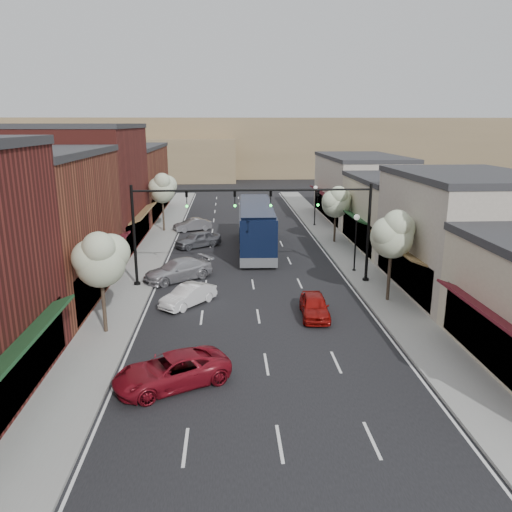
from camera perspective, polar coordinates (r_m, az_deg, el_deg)
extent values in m
plane|color=black|center=(27.49, 0.53, -8.45)|extent=(160.00, 160.00, 0.00)
cube|color=gray|center=(45.49, -11.69, 0.83)|extent=(2.80, 73.00, 0.15)
cube|color=gray|center=(46.12, 9.43, 1.13)|extent=(2.80, 73.00, 0.15)
cube|color=gray|center=(45.31, -9.94, 0.86)|extent=(0.25, 73.00, 0.17)
cube|color=gray|center=(45.84, 7.72, 1.11)|extent=(0.25, 73.00, 0.17)
cube|color=black|center=(21.25, -26.86, -12.79)|extent=(0.60, 11.90, 2.60)
cube|color=#1A4121|center=(20.33, -25.27, -9.18)|extent=(1.07, 9.80, 0.49)
cube|color=brown|center=(34.22, -24.87, 2.74)|extent=(9.00, 14.00, 9.00)
cube|color=#2D2D30|center=(33.66, -25.75, 10.57)|extent=(9.20, 14.10, 0.40)
cube|color=black|center=(33.59, -17.65, -1.89)|extent=(0.60, 11.90, 2.60)
cube|color=#4D1119|center=(33.02, -16.51, 0.62)|extent=(1.07, 9.80, 0.49)
cube|color=maroon|center=(47.23, -18.92, 7.24)|extent=(9.00, 14.00, 10.50)
cube|color=#2D2D30|center=(46.89, -19.49, 13.85)|extent=(9.20, 14.10, 0.40)
cube|color=black|center=(46.88, -13.59, 3.05)|extent=(0.60, 11.90, 2.60)
cube|color=olive|center=(46.47, -12.73, 4.88)|extent=(1.07, 9.80, 0.49)
cube|color=brown|center=(62.83, -15.03, 8.11)|extent=(9.00, 18.00, 8.00)
cube|color=#2D2D30|center=(62.51, -15.29, 11.93)|extent=(9.20, 18.10, 0.40)
cube|color=black|center=(62.44, -11.08, 6.07)|extent=(0.60, 15.30, 2.60)
cube|color=#1A4121|center=(62.13, -10.41, 7.46)|extent=(1.07, 12.60, 0.49)
cube|color=black|center=(24.37, 26.36, -9.17)|extent=(0.60, 10.20, 2.60)
cube|color=#4D1119|center=(23.45, 25.07, -5.99)|extent=(1.07, 8.40, 0.49)
cube|color=#B8AD9E|center=(35.55, 22.64, 2.15)|extent=(8.00, 12.00, 7.50)
cube|color=#2D2D30|center=(34.97, 23.29, 8.46)|extent=(8.20, 12.10, 0.40)
cube|color=black|center=(34.62, 16.77, -1.33)|extent=(0.60, 10.20, 2.60)
cube|color=olive|center=(33.98, 15.69, 1.07)|extent=(1.07, 8.40, 0.49)
cube|color=beige|center=(46.56, 16.24, 4.55)|extent=(8.00, 12.00, 6.00)
cube|color=#2D2D30|center=(46.12, 16.52, 8.46)|extent=(8.20, 12.10, 0.40)
cube|color=black|center=(45.72, 11.73, 2.86)|extent=(0.60, 10.20, 2.60)
cube|color=#1A4121|center=(45.24, 10.85, 4.72)|extent=(1.07, 8.40, 0.49)
cube|color=#B8AD9E|center=(59.71, 11.85, 7.48)|extent=(8.00, 16.00, 7.00)
cube|color=#2D2D30|center=(59.36, 12.04, 11.02)|extent=(8.20, 16.10, 0.40)
cube|color=black|center=(59.12, 8.27, 5.71)|extent=(0.60, 13.60, 2.60)
cube|color=#4D1119|center=(58.75, 7.56, 7.15)|extent=(1.07, 11.20, 0.49)
cube|color=#7A6647|center=(115.29, -2.55, 12.46)|extent=(120.00, 30.00, 12.00)
cube|color=#7A6647|center=(105.99, -16.31, 10.60)|extent=(50.00, 20.00, 8.00)
cylinder|color=black|center=(36.21, 12.41, -2.72)|extent=(0.44, 0.44, 0.30)
cylinder|color=black|center=(35.35, 12.71, 2.46)|extent=(0.20, 0.20, 7.00)
cylinder|color=black|center=(33.94, 6.45, 7.54)|extent=(8.00, 0.14, 0.14)
imported|color=black|center=(34.09, 7.08, 6.53)|extent=(0.18, 0.46, 1.10)
sphere|color=#19E533|center=(34.04, 7.10, 5.80)|extent=(0.18, 0.18, 0.18)
imported|color=black|center=(33.66, 1.68, 6.53)|extent=(0.18, 0.46, 1.10)
sphere|color=#19E533|center=(33.61, 1.69, 5.79)|extent=(0.18, 0.18, 0.18)
cylinder|color=black|center=(35.43, -13.41, -3.17)|extent=(0.44, 0.44, 0.30)
cylinder|color=black|center=(34.57, -13.74, 2.12)|extent=(0.20, 0.20, 7.00)
cylinder|color=black|center=(33.53, -7.27, 7.42)|extent=(8.00, 0.14, 0.14)
imported|color=black|center=(33.64, -7.92, 6.39)|extent=(0.18, 0.46, 1.10)
sphere|color=#19E533|center=(33.59, -7.91, 5.65)|extent=(0.18, 0.18, 0.18)
imported|color=black|center=(33.54, -2.43, 6.49)|extent=(0.18, 0.46, 1.10)
sphere|color=#19E533|center=(33.49, -2.42, 5.75)|extent=(0.18, 0.18, 0.18)
cylinder|color=#47382B|center=(32.15, 14.98, -1.95)|extent=(0.20, 0.20, 3.71)
sphere|color=beige|center=(31.57, 15.26, 2.08)|extent=(2.60, 2.60, 2.60)
sphere|color=beige|center=(31.92, 16.00, 3.02)|extent=(2.00, 2.00, 2.00)
sphere|color=beige|center=(31.10, 14.77, 2.58)|extent=(1.90, 1.90, 1.90)
sphere|color=beige|center=(30.96, 15.84, 3.55)|extent=(1.70, 1.70, 1.70)
cylinder|color=#47382B|center=(47.19, 9.00, 3.44)|extent=(0.20, 0.20, 3.33)
sphere|color=beige|center=(46.82, 9.10, 5.93)|extent=(2.60, 2.60, 2.60)
sphere|color=beige|center=(47.16, 9.64, 6.49)|extent=(2.00, 2.00, 2.00)
sphere|color=beige|center=(46.40, 8.71, 6.26)|extent=(1.90, 1.90, 1.90)
sphere|color=beige|center=(46.24, 9.40, 6.85)|extent=(1.70, 1.70, 1.70)
cylinder|color=#47382B|center=(27.58, -17.01, -5.13)|extent=(0.20, 0.20, 3.52)
sphere|color=beige|center=(26.93, -17.36, -0.72)|extent=(2.60, 2.60, 2.60)
sphere|color=beige|center=(26.98, -16.25, 0.36)|extent=(2.00, 2.00, 2.00)
sphere|color=beige|center=(26.67, -18.40, -0.22)|extent=(1.90, 1.90, 1.90)
sphere|color=beige|center=(26.22, -17.55, 0.84)|extent=(1.70, 1.70, 1.70)
cylinder|color=#47382B|center=(52.37, -10.55, 4.79)|extent=(0.20, 0.20, 3.84)
sphere|color=beige|center=(52.01, -10.67, 7.39)|extent=(2.60, 2.60, 2.60)
sphere|color=beige|center=(52.19, -10.11, 7.97)|extent=(2.00, 2.00, 2.00)
sphere|color=beige|center=(51.73, -11.18, 7.73)|extent=(1.90, 1.90, 1.90)
sphere|color=beige|center=(51.40, -10.68, 8.38)|extent=(1.70, 1.70, 1.70)
cylinder|color=black|center=(38.47, 11.13, -1.68)|extent=(0.28, 0.28, 0.20)
cylinder|color=black|center=(37.98, 11.27, 1.07)|extent=(0.12, 0.12, 4.00)
sphere|color=white|center=(37.52, 11.44, 4.36)|extent=(0.44, 0.44, 0.44)
cylinder|color=black|center=(55.09, 6.69, 3.50)|extent=(0.28, 0.28, 0.20)
cylinder|color=black|center=(54.75, 6.75, 5.45)|extent=(0.12, 0.12, 4.00)
sphere|color=white|center=(54.43, 6.82, 7.76)|extent=(0.44, 0.44, 0.44)
cube|color=black|center=(44.08, 0.00, 3.48)|extent=(3.23, 13.38, 3.43)
cube|color=#595B60|center=(44.41, 0.00, 1.51)|extent=(3.26, 13.40, 0.78)
cube|color=black|center=(43.98, 0.00, 4.12)|extent=(3.27, 12.32, 1.22)
cube|color=black|center=(43.76, 0.00, 5.75)|extent=(2.99, 12.84, 0.28)
cube|color=black|center=(37.47, 0.32, 2.56)|extent=(2.31, 0.14, 1.33)
cylinder|color=black|center=(39.88, -1.66, -0.10)|extent=(0.39, 1.16, 1.15)
cylinder|color=black|center=(39.97, 2.09, -0.07)|extent=(0.39, 1.16, 1.15)
cylinder|color=black|center=(48.51, -1.71, 2.62)|extent=(0.39, 1.16, 1.15)
cylinder|color=black|center=(48.58, 1.39, 2.64)|extent=(0.39, 1.16, 1.15)
cylinder|color=black|center=(46.99, -1.70, 2.21)|extent=(0.39, 1.16, 1.15)
cylinder|color=black|center=(47.07, 1.49, 2.24)|extent=(0.39, 1.16, 1.15)
imported|color=maroon|center=(29.25, 6.70, -5.68)|extent=(1.81, 4.00, 1.33)
imported|color=maroon|center=(22.12, -9.63, -12.81)|extent=(5.49, 4.28, 1.39)
imported|color=silver|center=(31.11, -7.75, -4.49)|extent=(3.54, 3.87, 1.28)
imported|color=#A9A8AE|center=(36.13, -8.91, -1.60)|extent=(5.41, 4.65, 1.49)
imported|color=slate|center=(45.56, -6.66, 1.91)|extent=(4.54, 3.76, 1.46)
imported|color=gray|center=(52.65, -7.28, 3.56)|extent=(4.14, 2.91, 1.30)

